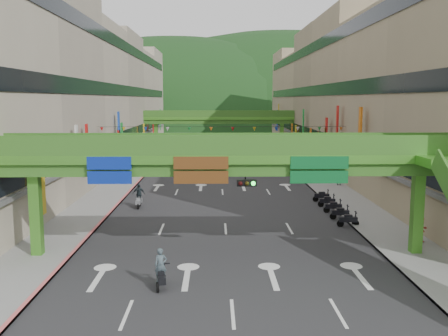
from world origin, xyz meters
The scene contains 23 objects.
ground centered at (0.00, 0.00, 0.00)m, with size 320.00×320.00×0.00m, color black.
road_slab centered at (0.00, 50.00, 0.01)m, with size 18.00×140.00×0.02m, color #28282B.
sidewalk_left centered at (-11.00, 50.00, 0.07)m, with size 4.00×140.00×0.15m, color gray.
sidewalk_right centered at (11.00, 50.00, 0.07)m, with size 4.00×140.00×0.15m, color gray.
curb_left centered at (-9.10, 50.00, 0.09)m, with size 0.20×140.00×0.18m, color #CC5959.
curb_right centered at (9.10, 50.00, 0.09)m, with size 0.20×140.00×0.18m, color gray.
building_row_left centered at (-18.93, 50.00, 9.46)m, with size 12.80×95.00×19.00m.
building_row_right centered at (18.93, 50.00, 9.46)m, with size 12.80×95.00×19.00m.
overpass_near centered at (0.93, 5.38, 5.21)m, with size 28.00×12.27×7.10m.
overpass_far centered at (0.00, 65.00, 5.40)m, with size 28.00×2.20×7.10m.
hill_left centered at (-15.00, 160.00, 0.00)m, with size 168.00×140.00×112.00m, color #1C4419.
hill_right centered at (25.00, 180.00, 0.00)m, with size 208.00×176.00×128.00m, color #1C4419.
bunting_string centered at (0.00, 30.00, 5.96)m, with size 26.00×0.36×0.47m.
scooter_rider_near centered at (-3.35, 1.00, 0.91)m, with size 0.71×1.59×1.97m.
scooter_rider_mid centered at (0.33, 37.58, 1.07)m, with size 0.96×1.58×2.06m.
scooter_rider_left centered at (-7.11, 18.98, 1.04)m, with size 1.02×1.60×2.07m.
scooter_rider_far centered at (-2.01, 32.30, 0.99)m, with size 0.90×1.58×1.98m.
parked_scooter_row centered at (8.76, 16.83, 0.52)m, with size 1.60×9.35×1.08m.
car_silver centered at (-5.12, 54.96, 0.70)m, with size 1.47×4.22×1.39m, color #B3B2BA.
car_yellow centered at (3.28, 40.78, 0.71)m, with size 1.67×4.16×1.42m, color #C79213.
pedestrian_red centered at (12.20, 8.00, 0.82)m, with size 0.79×0.62×1.63m, color #B32C27.
pedestrian_dark centered at (12.20, 29.03, 0.87)m, with size 1.02×0.43×1.75m, color #22222A.
pedestrian_blue centered at (11.77, 34.15, 0.83)m, with size 0.78×0.50×1.66m, color #2E3E53.
Camera 1 is at (-0.74, -22.10, 9.05)m, focal length 40.00 mm.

